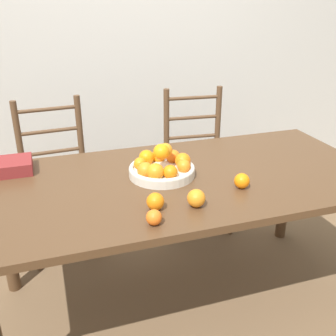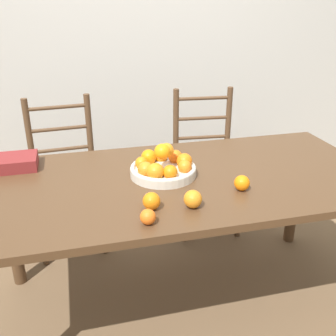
# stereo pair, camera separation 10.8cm
# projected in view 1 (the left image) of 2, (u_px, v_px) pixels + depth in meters

# --- Properties ---
(ground_plane) EXTENTS (12.00, 12.00, 0.00)m
(ground_plane) POSITION_uv_depth(u_px,v_px,m) (181.00, 299.00, 2.19)
(ground_plane) COLOR brown
(wall_back) EXTENTS (8.00, 0.06, 2.60)m
(wall_back) POSITION_uv_depth(u_px,v_px,m) (116.00, 32.00, 2.97)
(wall_back) COLOR beige
(wall_back) RESTS_ON ground_plane
(dining_table) EXTENTS (1.92, 0.93, 0.75)m
(dining_table) POSITION_uv_depth(u_px,v_px,m) (182.00, 193.00, 1.92)
(dining_table) COLOR #4C331E
(dining_table) RESTS_ON ground_plane
(fruit_bowl) EXTENTS (0.32, 0.32, 0.17)m
(fruit_bowl) POSITION_uv_depth(u_px,v_px,m) (162.00, 167.00, 1.88)
(fruit_bowl) COLOR beige
(fruit_bowl) RESTS_ON dining_table
(orange_loose_0) EXTENTS (0.07, 0.07, 0.07)m
(orange_loose_0) POSITION_uv_depth(u_px,v_px,m) (242.00, 181.00, 1.76)
(orange_loose_0) COLOR orange
(orange_loose_0) RESTS_ON dining_table
(orange_loose_1) EXTENTS (0.07, 0.07, 0.07)m
(orange_loose_1) POSITION_uv_depth(u_px,v_px,m) (155.00, 201.00, 1.58)
(orange_loose_1) COLOR orange
(orange_loose_1) RESTS_ON dining_table
(orange_loose_2) EXTENTS (0.08, 0.08, 0.08)m
(orange_loose_2) POSITION_uv_depth(u_px,v_px,m) (196.00, 198.00, 1.61)
(orange_loose_2) COLOR orange
(orange_loose_2) RESTS_ON dining_table
(orange_loose_3) EXTENTS (0.06, 0.06, 0.06)m
(orange_loose_3) POSITION_uv_depth(u_px,v_px,m) (154.00, 217.00, 1.48)
(orange_loose_3) COLOR orange
(orange_loose_3) RESTS_ON dining_table
(chair_left) EXTENTS (0.45, 0.43, 0.97)m
(chair_left) POSITION_uv_depth(u_px,v_px,m) (58.00, 180.00, 2.50)
(chair_left) COLOR #513823
(chair_left) RESTS_ON ground_plane
(chair_right) EXTENTS (0.46, 0.44, 0.97)m
(chair_right) POSITION_uv_depth(u_px,v_px,m) (197.00, 162.00, 2.77)
(chair_right) COLOR #513823
(chair_right) RESTS_ON ground_plane
(book_stack) EXTENTS (0.22, 0.18, 0.06)m
(book_stack) POSITION_uv_depth(u_px,v_px,m) (9.00, 166.00, 1.92)
(book_stack) COLOR maroon
(book_stack) RESTS_ON dining_table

